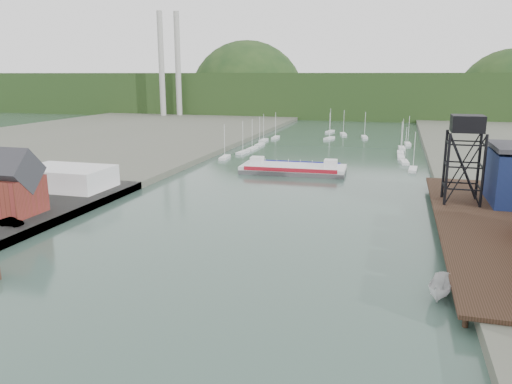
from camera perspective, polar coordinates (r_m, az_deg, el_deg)
The scene contains 11 objects.
ground at distance 51.72m, azimuth -13.53°, elevation -16.35°, with size 600.00×600.00×0.00m, color #304A3F.
east_pier at distance 88.04m, azimuth 24.40°, elevation -3.31°, with size 14.00×70.00×2.45m.
harbor_building at distance 96.62m, azimuth -26.94°, elevation 0.39°, with size 12.20×8.20×8.90m.
white_shed at distance 113.32m, azimuth -20.79°, elevation 1.54°, with size 18.00×12.00×4.50m, color silver.
lift_tower at distance 97.94m, azimuth 22.96°, elevation 6.63°, with size 6.50×6.50×16.00m.
marina_sailboats at distance 180.43m, azimuth 8.47°, elevation 5.23°, with size 57.71×92.65×0.90m.
smokestacks at distance 300.44m, azimuth -9.83°, elevation 14.03°, with size 11.20×8.20×60.00m.
distant_hills at distance 341.50m, azimuth 11.55°, elevation 10.56°, with size 500.00×120.00×80.00m.
chain_ferry at distance 131.39m, azimuth 4.27°, elevation 2.68°, with size 27.48×12.03×3.90m.
motorboat at distance 62.24m, azimuth 20.37°, elevation -10.30°, with size 2.40×6.38×2.46m, color silver.
car_west_b at distance 88.96m, azimuth -26.22°, elevation -3.10°, with size 1.38×3.96×1.30m, color #999999.
Camera 1 is at (23.13, -38.74, 25.29)m, focal length 35.00 mm.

